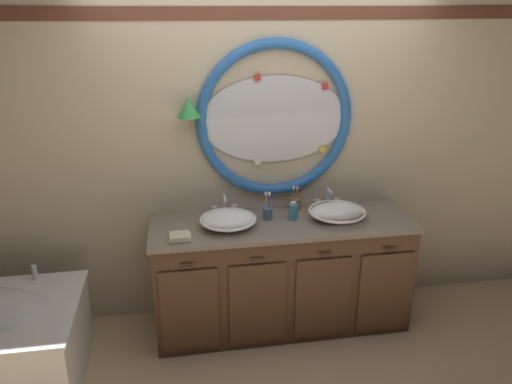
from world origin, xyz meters
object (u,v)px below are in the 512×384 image
(sink_basin_left, at_px, (228,219))
(soap_dispenser, at_px, (293,211))
(sink_basin_right, at_px, (337,212))
(folded_hand_towel, at_px, (180,237))
(toothbrush_holder_right, at_px, (295,203))
(toothbrush_holder_left, at_px, (267,212))

(sink_basin_left, height_order, soap_dispenser, soap_dispenser)
(sink_basin_right, relative_size, folded_hand_towel, 2.88)
(soap_dispenser, distance_m, folded_hand_towel, 0.86)
(sink_basin_right, bearing_deg, folded_hand_towel, -172.89)
(sink_basin_right, relative_size, soap_dispenser, 2.84)
(toothbrush_holder_right, distance_m, folded_hand_towel, 0.98)
(sink_basin_right, height_order, folded_hand_towel, sink_basin_right)
(sink_basin_right, distance_m, toothbrush_holder_left, 0.52)
(sink_basin_left, relative_size, folded_hand_towel, 2.75)
(toothbrush_holder_right, relative_size, soap_dispenser, 1.30)
(toothbrush_holder_left, distance_m, folded_hand_towel, 0.69)
(folded_hand_towel, bearing_deg, sink_basin_left, 22.67)
(sink_basin_left, bearing_deg, soap_dispenser, 6.53)
(sink_basin_right, height_order, toothbrush_holder_left, toothbrush_holder_left)
(toothbrush_holder_left, relative_size, toothbrush_holder_right, 1.11)
(sink_basin_left, height_order, toothbrush_holder_right, toothbrush_holder_right)
(sink_basin_left, height_order, sink_basin_right, sink_basin_right)
(sink_basin_left, distance_m, toothbrush_holder_left, 0.32)
(sink_basin_right, height_order, soap_dispenser, soap_dispenser)
(sink_basin_left, height_order, folded_hand_towel, sink_basin_left)
(sink_basin_right, bearing_deg, toothbrush_holder_right, 137.82)
(soap_dispenser, bearing_deg, sink_basin_left, -173.47)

